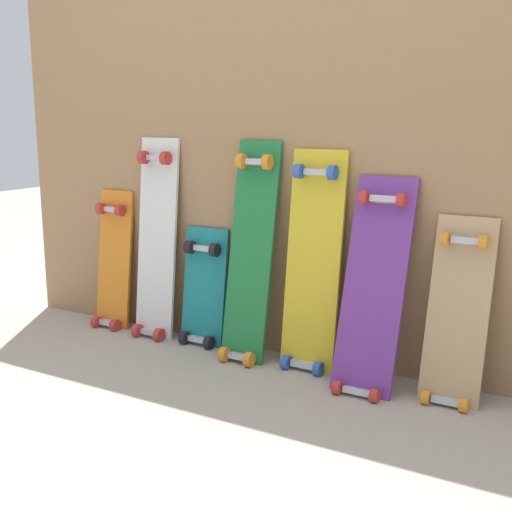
{
  "coord_description": "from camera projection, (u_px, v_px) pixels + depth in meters",
  "views": [
    {
      "loc": [
        1.34,
        -2.38,
        1.01
      ],
      "look_at": [
        0.0,
        -0.07,
        0.44
      ],
      "focal_mm": 47.32,
      "sensor_mm": 36.0,
      "label": 1
    }
  ],
  "objects": [
    {
      "name": "skateboard_purple",
      "position": [
        373.0,
        295.0,
        2.48
      ],
      "size": [
        0.23,
        0.31,
        0.85
      ],
      "color": "#6B338C",
      "rests_on": "ground"
    },
    {
      "name": "skateboard_teal",
      "position": [
        204.0,
        294.0,
        2.98
      ],
      "size": [
        0.21,
        0.15,
        0.58
      ],
      "color": "#197A7F",
      "rests_on": "ground"
    },
    {
      "name": "skateboard_yellow",
      "position": [
        313.0,
        269.0,
        2.67
      ],
      "size": [
        0.23,
        0.18,
        0.94
      ],
      "color": "gold",
      "rests_on": "ground"
    },
    {
      "name": "skateboard_natural",
      "position": [
        457.0,
        321.0,
        2.38
      ],
      "size": [
        0.21,
        0.23,
        0.73
      ],
      "color": "tan",
      "rests_on": "ground"
    },
    {
      "name": "skateboard_orange",
      "position": [
        113.0,
        266.0,
        3.22
      ],
      "size": [
        0.19,
        0.16,
        0.72
      ],
      "color": "orange",
      "rests_on": "ground"
    },
    {
      "name": "plywood_wall_panel",
      "position": [
        273.0,
        152.0,
        2.76
      ],
      "size": [
        2.7,
        0.04,
        1.7
      ],
      "primitive_type": "cube",
      "color": "#99724C",
      "rests_on": "ground"
    },
    {
      "name": "skateboard_white",
      "position": [
        156.0,
        246.0,
        3.05
      ],
      "size": [
        0.2,
        0.17,
        0.97
      ],
      "color": "silver",
      "rests_on": "ground"
    },
    {
      "name": "ground_plane",
      "position": [
        264.0,
        354.0,
        2.88
      ],
      "size": [
        12.0,
        12.0,
        0.0
      ],
      "primitive_type": "plane",
      "color": "#A89E8E"
    },
    {
      "name": "skateboard_green",
      "position": [
        250.0,
        260.0,
        2.77
      ],
      "size": [
        0.19,
        0.24,
        0.97
      ],
      "color": "#1E7238",
      "rests_on": "ground"
    }
  ]
}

